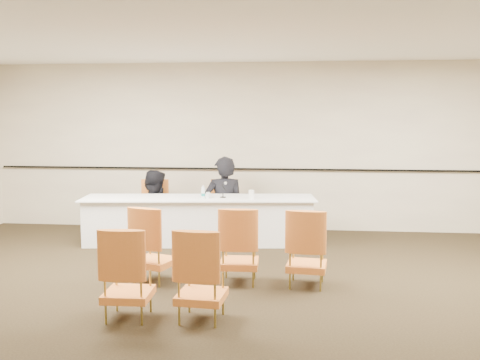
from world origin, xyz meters
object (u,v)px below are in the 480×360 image
(aud_chair_back_left, at_px, (128,272))
(aud_chair_front_left, at_px, (154,244))
(panelist_second, at_px, (154,219))
(water_bottle, at_px, (203,192))
(panelist_main_chair, at_px, (224,208))
(panelist_second_chair, at_px, (154,208))
(aud_chair_front_mid, at_px, (239,245))
(panelist_main, at_px, (224,211))
(aud_chair_front_right, at_px, (307,247))
(drinking_glass, at_px, (208,195))
(aud_chair_back_mid, at_px, (201,274))
(microphone, at_px, (223,190))
(coffee_cup, at_px, (251,194))
(panel_table, at_px, (199,220))

(aud_chair_back_left, bearing_deg, aud_chair_front_left, 91.38)
(panelist_second, relative_size, aud_chair_front_left, 1.78)
(water_bottle, xyz_separation_m, aud_chair_back_left, (-0.21, -3.21, -0.37))
(panelist_main_chair, xyz_separation_m, panelist_second_chair, (-1.21, -0.12, 0.00))
(aud_chair_front_mid, bearing_deg, panelist_main, 99.77)
(aud_chair_front_right, bearing_deg, aud_chair_front_left, -173.41)
(water_bottle, bearing_deg, panelist_second_chair, 150.07)
(panelist_main, bearing_deg, panelist_second_chair, -3.53)
(aud_chair_front_mid, bearing_deg, aud_chair_front_left, -178.95)
(panelist_second, xyz_separation_m, aud_chair_front_left, (0.69, -2.55, 0.19))
(drinking_glass, xyz_separation_m, aud_chair_front_mid, (0.70, -1.93, -0.32))
(aud_chair_back_mid, bearing_deg, panelist_second_chair, 116.43)
(aud_chair_front_left, distance_m, aud_chair_front_mid, 1.05)
(panelist_second_chair, relative_size, microphone, 3.81)
(microphone, height_order, drinking_glass, microphone)
(coffee_cup, xyz_separation_m, aud_chair_front_mid, (0.01, -1.96, -0.34))
(panel_table, distance_m, water_bottle, 0.49)
(panelist_second, height_order, aud_chair_back_mid, panelist_second)
(microphone, distance_m, water_bottle, 0.32)
(panelist_main, bearing_deg, aud_chair_front_left, 69.62)
(aud_chair_front_mid, relative_size, aud_chair_back_mid, 1.00)
(panelist_main_chair, xyz_separation_m, aud_chair_back_left, (-0.46, -3.89, 0.00))
(panelist_second_chair, bearing_deg, panelist_main, 0.00)
(panelist_second, relative_size, aud_chair_back_left, 1.78)
(panelist_main_chair, bearing_deg, coffee_cup, -57.44)
(panelist_second, relative_size, aud_chair_front_mid, 1.78)
(aud_chair_front_mid, bearing_deg, panelist_second, 123.19)
(panelist_second_chair, bearing_deg, coffee_cup, -22.93)
(panelist_second, height_order, microphone, panelist_second)
(coffee_cup, bearing_deg, panelist_main, 128.45)
(coffee_cup, relative_size, aud_chair_front_mid, 0.15)
(aud_chair_front_left, xyz_separation_m, aud_chair_back_mid, (0.80, -1.20, 0.00))
(panel_table, distance_m, aud_chair_front_left, 2.09)
(panelist_main_chair, relative_size, water_bottle, 4.59)
(panelist_main_chair, distance_m, coffee_cup, 0.90)
(microphone, distance_m, aud_chair_front_left, 2.18)
(panelist_main_chair, xyz_separation_m, drinking_glass, (-0.17, -0.69, 0.32))
(coffee_cup, xyz_separation_m, aud_chair_back_mid, (-0.23, -3.21, -0.34))
(panelist_main_chair, bearing_deg, panel_table, -125.36)
(panelist_main, height_order, aud_chair_back_mid, panelist_main)
(drinking_glass, relative_size, aud_chair_front_right, 0.11)
(drinking_glass, bearing_deg, aud_chair_front_mid, -70.02)
(panelist_main_chair, distance_m, panelist_second, 1.23)
(aud_chair_front_mid, bearing_deg, coffee_cup, 88.65)
(water_bottle, height_order, coffee_cup, water_bottle)
(aud_chair_front_left, height_order, aud_chair_back_mid, same)
(microphone, bearing_deg, water_bottle, -155.72)
(panelist_main_chair, xyz_separation_m, panelist_second, (-1.21, -0.12, -0.19))
(microphone, xyz_separation_m, drinking_glass, (-0.23, -0.09, -0.07))
(drinking_glass, height_order, aud_chair_back_left, aud_chair_back_left)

